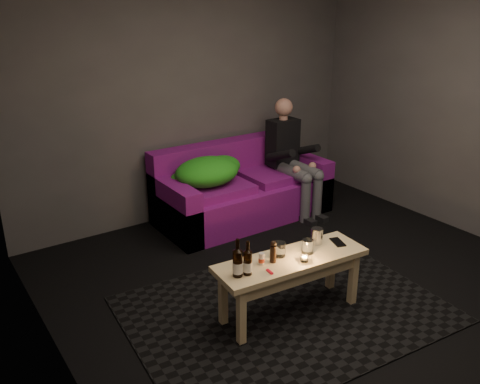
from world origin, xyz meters
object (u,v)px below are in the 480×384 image
at_px(steel_cup, 317,236).
at_px(beer_bottle_b, 248,262).
at_px(person, 291,155).
at_px(beer_bottle_a, 238,263).
at_px(sofa, 241,191).
at_px(coffee_table, 291,268).

bearing_deg(steel_cup, beer_bottle_b, -173.37).
xyz_separation_m(person, beer_bottle_a, (-1.77, -1.57, -0.06)).
xyz_separation_m(sofa, person, (0.56, -0.15, 0.35)).
height_order(beer_bottle_a, steel_cup, beer_bottle_a).
relative_size(coffee_table, beer_bottle_b, 4.80).
distance_m(sofa, person, 0.68).
height_order(beer_bottle_a, beer_bottle_b, beer_bottle_a).
xyz_separation_m(sofa, beer_bottle_a, (-1.22, -1.72, 0.29)).
height_order(person, beer_bottle_a, person).
bearing_deg(steel_cup, beer_bottle_a, -175.26).
xyz_separation_m(person, beer_bottle_b, (-1.70, -1.58, -0.07)).
bearing_deg(sofa, coffee_table, -113.37).
xyz_separation_m(sofa, coffee_table, (-0.74, -1.72, 0.10)).
bearing_deg(beer_bottle_a, beer_bottle_b, -14.23).
height_order(person, beer_bottle_b, person).
xyz_separation_m(coffee_table, beer_bottle_b, (-0.40, -0.01, 0.18)).
height_order(sofa, coffee_table, sofa).
distance_m(person, coffee_table, 2.06).
bearing_deg(sofa, person, -15.16).
relative_size(person, coffee_table, 1.04).
bearing_deg(steel_cup, person, 56.54).
height_order(person, steel_cup, person).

